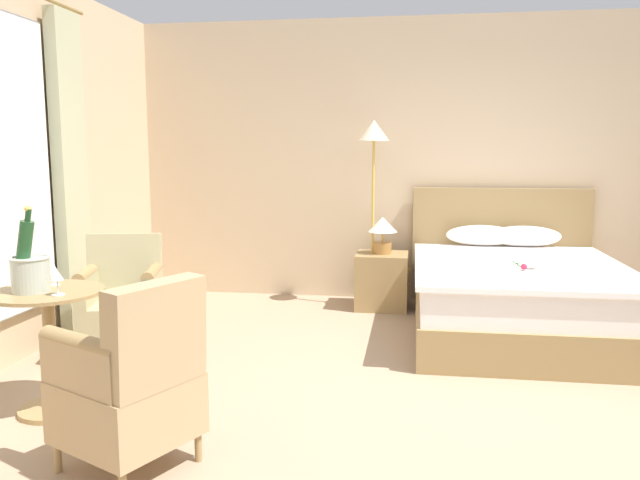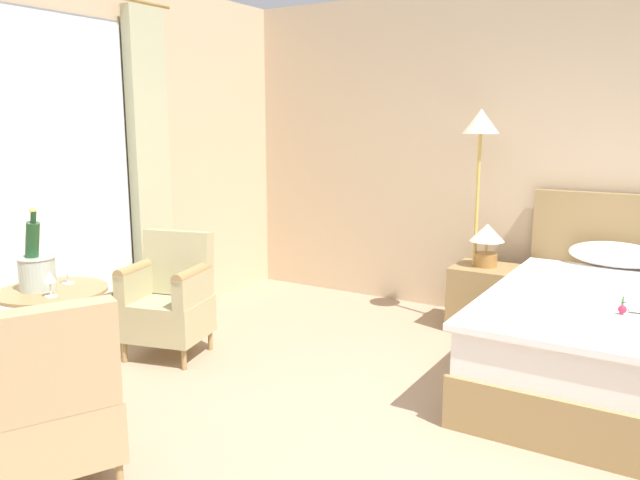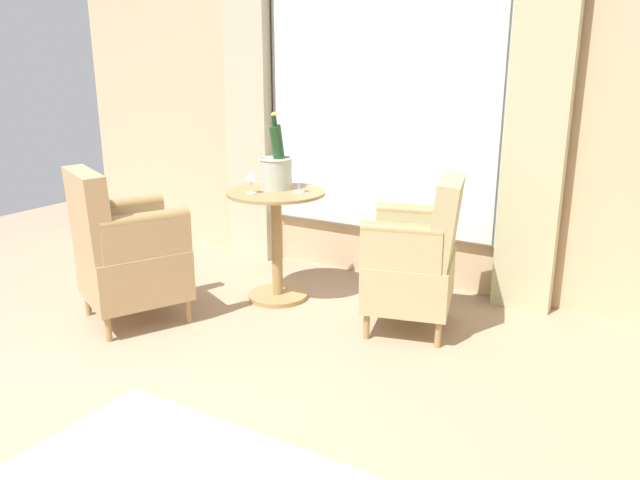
{
  "view_description": "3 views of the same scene",
  "coord_description": "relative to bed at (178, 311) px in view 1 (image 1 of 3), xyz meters",
  "views": [
    {
      "loc": [
        -2.81,
        2.4,
        1.69
      ],
      "look_at": [
        -0.74,
        1.23,
        0.62
      ],
      "focal_mm": 28.0,
      "sensor_mm": 36.0,
      "label": 1
    },
    {
      "loc": [
        -2.01,
        -1.4,
        1.88
      ],
      "look_at": [
        -0.84,
        0.78,
        0.69
      ],
      "focal_mm": 40.0,
      "sensor_mm": 36.0,
      "label": 2
    },
    {
      "loc": [
        1.93,
        -0.04,
        1.09
      ],
      "look_at": [
        -1.21,
        0.95,
        0.62
      ],
      "focal_mm": 50.0,
      "sensor_mm": 36.0,
      "label": 3
    }
  ],
  "objects": [
    {
      "name": "ground_plane",
      "position": [
        -0.38,
        -1.72,
        -0.35
      ],
      "size": [
        7.69,
        7.69,
        0.0
      ],
      "primitive_type": "plane",
      "color": "tan"
    },
    {
      "name": "wall_far_side",
      "position": [
        2.78,
        -1.72,
        1.07
      ],
      "size": [
        0.12,
        5.69,
        2.83
      ],
      "color": "beige",
      "rests_on": "ground"
    },
    {
      "name": "bed",
      "position": [
        0.0,
        0.0,
        0.0
      ],
      "size": [
        1.84,
        2.11,
        1.24
      ],
      "color": "#99814B",
      "rests_on": "ground"
    },
    {
      "name": "nightstand",
      "position": [
        -1.22,
        0.76,
        -0.04
      ],
      "size": [
        0.52,
        0.46,
        0.62
      ],
      "color": "#99814B",
      "rests_on": "ground"
    },
    {
      "name": "bedside_lamp",
      "position": [
        -1.22,
        0.76,
        0.55
      ],
      "size": [
        0.27,
        0.27,
        0.4
      ],
      "color": "olive",
      "rests_on": "nightstand"
    },
    {
      "name": "floor_lamp_brass",
      "position": [
        -1.43,
        0.59,
        1.06
      ],
      "size": [
        0.32,
        0.32,
        1.69
      ],
      "color": "#9F7548",
      "rests_on": "ground"
    },
    {
      "name": "armchair_by_window",
      "position": [
        -2.72,
        -0.61,
        0.05
      ],
      "size": [
        0.58,
        0.52,
        0.9
      ],
      "color": "#99814B",
      "rests_on": "ground"
    }
  ]
}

